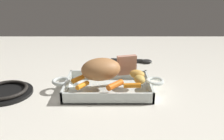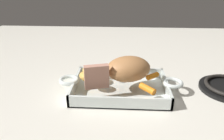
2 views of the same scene
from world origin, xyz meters
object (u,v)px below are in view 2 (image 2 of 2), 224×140
(baby_carrot_long, at_px, (114,68))
(baby_carrot_center_left, at_px, (145,69))
(roast_slice_thick, at_px, (97,77))
(baby_carrot_northeast, at_px, (153,76))
(potato_whole, at_px, (87,76))
(potato_corner, at_px, (88,71))
(baby_carrot_northwest, at_px, (147,89))
(roasting_dish, at_px, (120,88))
(baby_carrot_center_right, at_px, (98,68))
(pork_roast, at_px, (128,69))

(baby_carrot_long, bearing_deg, baby_carrot_center_left, 178.85)
(baby_carrot_center_left, bearing_deg, roast_slice_thick, 37.89)
(roast_slice_thick, relative_size, baby_carrot_center_left, 1.23)
(roast_slice_thick, xyz_separation_m, baby_carrot_northeast, (-0.19, -0.07, -0.03))
(potato_whole, bearing_deg, baby_carrot_northeast, -172.43)
(potato_corner, bearing_deg, baby_carrot_center_left, -170.14)
(baby_carrot_center_left, distance_m, baby_carrot_northwest, 0.14)
(baby_carrot_center_left, distance_m, potato_whole, 0.22)
(roasting_dish, distance_m, baby_carrot_center_left, 0.12)
(baby_carrot_northwest, bearing_deg, potato_corner, -28.30)
(baby_carrot_northeast, distance_m, baby_carrot_northwest, 0.09)
(baby_carrot_center_right, xyz_separation_m, baby_carrot_northwest, (-0.17, 0.15, 0.00))
(roast_slice_thick, height_order, baby_carrot_long, roast_slice_thick)
(baby_carrot_center_left, xyz_separation_m, baby_carrot_long, (0.12, -0.00, 0.00))
(roast_slice_thick, distance_m, potato_corner, 0.10)
(baby_carrot_northwest, bearing_deg, pork_roast, -51.51)
(roast_slice_thick, distance_m, baby_carrot_northeast, 0.20)
(baby_carrot_center_right, height_order, baby_carrot_northeast, same)
(baby_carrot_center_right, height_order, baby_carrot_center_left, same)
(potato_corner, bearing_deg, potato_whole, 94.95)
(potato_whole, bearing_deg, roast_slice_thick, 131.32)
(baby_carrot_center_right, bearing_deg, roasting_dish, 140.06)
(baby_carrot_center_right, xyz_separation_m, potato_whole, (0.03, 0.09, 0.01))
(baby_carrot_center_right, xyz_separation_m, baby_carrot_center_left, (-0.18, 0.00, -0.00))
(roast_slice_thick, distance_m, baby_carrot_center_right, 0.13)
(baby_carrot_center_right, distance_m, potato_whole, 0.09)
(pork_roast, height_order, baby_carrot_long, pork_roast)
(pork_roast, bearing_deg, baby_carrot_center_right, -32.76)
(roast_slice_thick, bearing_deg, baby_carrot_center_right, -84.51)
(roasting_dish, relative_size, pork_roast, 2.87)
(roasting_dish, bearing_deg, baby_carrot_center_left, -141.75)
(potato_whole, bearing_deg, roasting_dish, -173.03)
(pork_roast, xyz_separation_m, baby_carrot_center_right, (0.11, -0.07, -0.03))
(baby_carrot_long, bearing_deg, baby_carrot_northwest, 127.26)
(pork_roast, distance_m, baby_carrot_center_right, 0.14)
(baby_carrot_northeast, bearing_deg, roast_slice_thick, 21.42)
(roasting_dish, bearing_deg, baby_carrot_northwest, 138.93)
(baby_carrot_northeast, bearing_deg, pork_roast, 10.63)
(baby_carrot_long, bearing_deg, roasting_dish, 110.02)
(pork_roast, xyz_separation_m, baby_carrot_northwest, (-0.06, 0.07, -0.03))
(pork_roast, height_order, baby_carrot_center_left, pork_roast)
(pork_roast, distance_m, baby_carrot_northeast, 0.09)
(pork_roast, relative_size, baby_carrot_center_left, 2.39)
(baby_carrot_center_left, relative_size, baby_carrot_northwest, 1.16)
(roasting_dish, height_order, pork_roast, pork_roast)
(roast_slice_thick, bearing_deg, baby_carrot_long, -110.35)
(baby_carrot_center_left, xyz_separation_m, potato_whole, (0.20, 0.08, 0.01))
(roast_slice_thick, height_order, baby_carrot_center_left, roast_slice_thick)
(baby_carrot_center_right, relative_size, baby_carrot_northeast, 1.17)
(baby_carrot_northeast, relative_size, potato_whole, 0.87)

